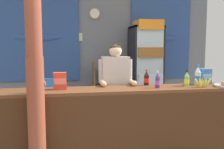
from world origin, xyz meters
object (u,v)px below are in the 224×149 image
at_px(plastic_lawn_chair, 50,97).
at_px(soda_bottle_water, 198,76).
at_px(shopkeeper, 116,82).
at_px(soda_bottle_grape_soda, 158,81).
at_px(bottle_shelf_rack, 104,86).
at_px(banana_bunch, 203,83).
at_px(snack_box_crackers, 60,81).
at_px(drink_fridge, 146,64).
at_px(snack_box_biscuit, 205,76).
at_px(timber_post, 35,61).
at_px(stall_counter, 120,115).
at_px(soda_bottle_cola, 146,79).
at_px(soda_bottle_orange_soda, 30,86).
at_px(soda_bottle_lime_soda, 187,79).

bearing_deg(plastic_lawn_chair, soda_bottle_water, -35.25).
xyz_separation_m(shopkeeper, soda_bottle_grape_soda, (0.50, -0.47, 0.06)).
bearing_deg(bottle_shelf_rack, banana_bunch, -64.18).
relative_size(soda_bottle_water, banana_bunch, 1.10).
relative_size(soda_bottle_water, snack_box_crackers, 1.36).
distance_m(soda_bottle_water, banana_bunch, 0.23).
distance_m(drink_fridge, snack_box_biscuit, 1.72).
height_order(timber_post, snack_box_biscuit, timber_post).
height_order(stall_counter, soda_bottle_grape_soda, soda_bottle_grape_soda).
xyz_separation_m(snack_box_biscuit, banana_bunch, (-0.23, -0.34, -0.05)).
bearing_deg(soda_bottle_water, drink_fridge, 97.18).
relative_size(bottle_shelf_rack, soda_bottle_grape_soda, 5.06).
bearing_deg(drink_fridge, plastic_lawn_chair, -174.72).
height_order(plastic_lawn_chair, soda_bottle_cola, soda_bottle_cola).
xyz_separation_m(stall_counter, drink_fridge, (0.99, 1.99, 0.55)).
bearing_deg(timber_post, snack_box_biscuit, 14.10).
relative_size(soda_bottle_water, soda_bottle_cola, 1.31).
relative_size(bottle_shelf_rack, soda_bottle_cola, 5.02).
relative_size(stall_counter, soda_bottle_grape_soda, 15.76).
relative_size(shopkeeper, soda_bottle_water, 4.96).
height_order(bottle_shelf_rack, soda_bottle_grape_soda, bottle_shelf_rack).
bearing_deg(soda_bottle_orange_soda, banana_bunch, 1.51).
bearing_deg(banana_bunch, plastic_lawn_chair, 140.75).
bearing_deg(plastic_lawn_chair, shopkeeper, -49.69).
height_order(timber_post, shopkeeper, timber_post).
bearing_deg(drink_fridge, stall_counter, -116.44).
bearing_deg(soda_bottle_lime_soda, banana_bunch, -38.61).
bearing_deg(soda_bottle_grape_soda, soda_bottle_orange_soda, -175.68).
height_order(bottle_shelf_rack, soda_bottle_cola, bottle_shelf_rack).
relative_size(timber_post, soda_bottle_lime_soda, 11.72).
relative_size(soda_bottle_grape_soda, banana_bunch, 0.83).
bearing_deg(soda_bottle_orange_soda, shopkeeper, 27.19).
bearing_deg(drink_fridge, snack_box_crackers, -134.31).
height_order(soda_bottle_lime_soda, snack_box_biscuit, same).
xyz_separation_m(drink_fridge, shopkeeper, (-0.96, -1.47, -0.16)).
bearing_deg(shopkeeper, soda_bottle_orange_soda, -152.81).
xyz_separation_m(soda_bottle_water, soda_bottle_lime_soda, (-0.21, -0.08, -0.03)).
xyz_separation_m(soda_bottle_lime_soda, soda_bottle_grape_soda, (-0.47, -0.07, -0.00)).
bearing_deg(drink_fridge, banana_bunch, -84.80).
distance_m(bottle_shelf_rack, soda_bottle_lime_soda, 2.32).
bearing_deg(soda_bottle_grape_soda, soda_bottle_cola, 105.64).
height_order(drink_fridge, snack_box_crackers, drink_fridge).
height_order(drink_fridge, plastic_lawn_chair, drink_fridge).
xyz_separation_m(plastic_lawn_chair, snack_box_biscuit, (2.45, -1.48, 0.54)).
xyz_separation_m(soda_bottle_orange_soda, snack_box_biscuit, (2.53, 0.40, 0.03)).
height_order(plastic_lawn_chair, soda_bottle_lime_soda, soda_bottle_lime_soda).
relative_size(plastic_lawn_chair, snack_box_crackers, 3.81).
bearing_deg(snack_box_biscuit, drink_fridge, 103.80).
bearing_deg(timber_post, plastic_lawn_chair, 90.15).
relative_size(bottle_shelf_rack, soda_bottle_water, 3.85).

